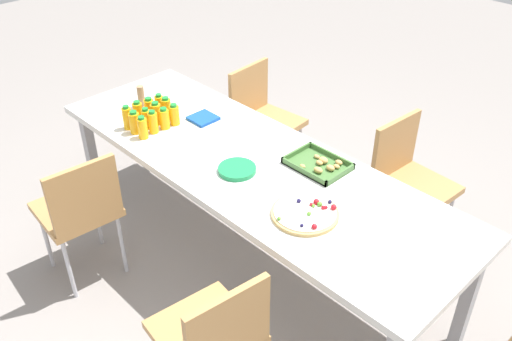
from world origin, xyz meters
The scene contains 23 objects.
ground_plane centered at (0.00, 0.00, 0.00)m, with size 12.00×12.00×0.00m, color gray.
party_table centered at (0.00, 0.00, 0.68)m, with size 2.51×0.82×0.74m.
chair_near_right centered at (0.59, -0.77, 0.50)m, with size 0.45×0.45×0.83m.
chair_far_left centered at (-0.64, 0.72, 0.50)m, with size 0.43×0.43×0.83m.
chair_far_right centered at (0.51, 0.80, 0.50)m, with size 0.42×0.42×0.83m.
chair_near_left centered at (-0.56, -0.74, 0.50)m, with size 0.43×0.43×0.83m.
juice_bottle_0 centered at (-0.74, -0.27, 0.81)m, with size 0.05×0.05×0.15m.
juice_bottle_1 centered at (-0.67, -0.27, 0.80)m, with size 0.06×0.06×0.14m.
juice_bottle_2 centered at (-0.59, -0.27, 0.80)m, with size 0.06×0.06×0.14m.
juice_bottle_3 centered at (-0.74, -0.20, 0.81)m, with size 0.06×0.06×0.15m.
juice_bottle_4 centered at (-0.66, -0.19, 0.80)m, with size 0.05×0.05×0.13m.
juice_bottle_5 centered at (-0.60, -0.19, 0.80)m, with size 0.05×0.05×0.14m.
juice_bottle_6 centered at (-0.75, -0.11, 0.80)m, with size 0.06×0.06×0.14m.
juice_bottle_7 centered at (-0.67, -0.12, 0.80)m, with size 0.06×0.06×0.14m.
juice_bottle_8 centered at (-0.59, -0.12, 0.80)m, with size 0.06×0.06×0.13m.
juice_bottle_9 centered at (-0.74, -0.04, 0.80)m, with size 0.05×0.05×0.14m.
juice_bottle_10 centered at (-0.67, -0.04, 0.81)m, with size 0.06×0.06×0.15m.
juice_bottle_11 centered at (-0.59, -0.05, 0.80)m, with size 0.06×0.06×0.13m.
fruit_pizza centered at (0.52, -0.14, 0.75)m, with size 0.32×0.32×0.05m.
snack_tray centered at (0.30, 0.22, 0.75)m, with size 0.31×0.23×0.04m.
plate_stack centered at (0.03, -0.12, 0.75)m, with size 0.20×0.20×0.02m.
napkin_stack centered at (-0.52, 0.11, 0.75)m, with size 0.15×0.15×0.02m, color #194CA5.
cardboard_tube centered at (-0.91, -0.06, 0.81)m, with size 0.04×0.04×0.14m, color #9E7A56.
Camera 1 is at (1.79, -1.69, 2.35)m, focal length 38.64 mm.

